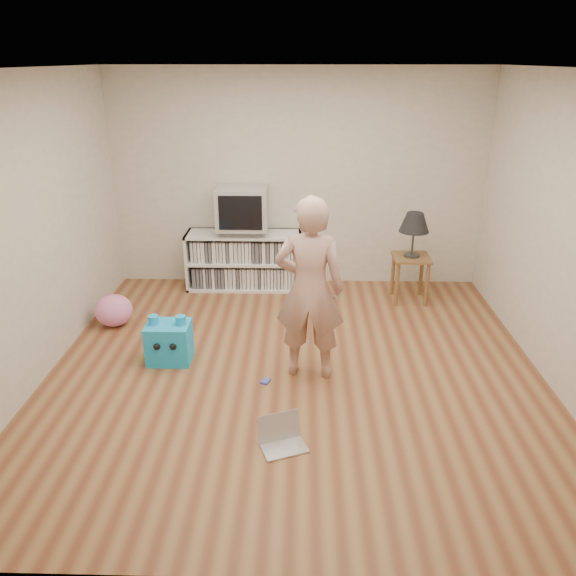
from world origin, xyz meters
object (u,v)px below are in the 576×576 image
at_px(laptop, 281,437).
at_px(plush_pink, 114,310).
at_px(crt_tv, 243,207).
at_px(table_lamp, 414,223).
at_px(dvd_deck, 243,230).
at_px(plush_blue, 169,342).
at_px(side_table, 411,267).
at_px(media_unit, 244,260).
at_px(person, 310,289).

xyz_separation_m(laptop, plush_pink, (-1.87, 1.98, 0.11)).
xyz_separation_m(crt_tv, table_lamp, (1.98, -0.37, -0.08)).
height_order(dvd_deck, plush_pink, dvd_deck).
xyz_separation_m(dvd_deck, plush_blue, (-0.53, -1.87, -0.54)).
bearing_deg(dvd_deck, side_table, -10.59).
distance_m(dvd_deck, plush_pink, 1.81).
bearing_deg(plush_blue, crt_tv, 73.90).
relative_size(side_table, plush_pink, 1.39).
bearing_deg(media_unit, laptop, -79.58).
xyz_separation_m(crt_tv, side_table, (1.98, -0.37, -0.60)).
bearing_deg(crt_tv, laptop, -79.52).
distance_m(dvd_deck, person, 2.21).
height_order(media_unit, dvd_deck, dvd_deck).
bearing_deg(person, side_table, -119.35).
bearing_deg(plush_pink, plush_blue, -44.47).
bearing_deg(media_unit, person, -69.43).
bearing_deg(table_lamp, side_table, 180.00).
xyz_separation_m(dvd_deck, laptop, (0.57, -3.10, -0.67)).
xyz_separation_m(side_table, person, (-1.20, -1.70, 0.41)).
height_order(crt_tv, laptop, crt_tv).
distance_m(table_lamp, plush_blue, 3.02).
height_order(plush_blue, plush_pink, plush_blue).
xyz_separation_m(side_table, plush_pink, (-3.27, -0.75, -0.25)).
bearing_deg(crt_tv, table_lamp, -10.50).
bearing_deg(media_unit, plush_blue, -105.65).
relative_size(dvd_deck, table_lamp, 0.87).
bearing_deg(table_lamp, plush_pink, -167.05).
relative_size(table_lamp, laptop, 1.30).
relative_size(dvd_deck, side_table, 0.82).
relative_size(side_table, laptop, 1.39).
relative_size(person, plush_blue, 3.54).
bearing_deg(media_unit, plush_pink, -138.69).
distance_m(media_unit, plush_pink, 1.73).
bearing_deg(side_table, table_lamp, 0.00).
bearing_deg(person, table_lamp, -119.35).
distance_m(laptop, plush_blue, 1.65).
bearing_deg(laptop, table_lamp, 41.30).
relative_size(crt_tv, person, 0.36).
bearing_deg(laptop, side_table, 41.30).
xyz_separation_m(plush_blue, plush_pink, (-0.77, 0.75, -0.03)).
bearing_deg(side_table, person, -125.20).
bearing_deg(plush_pink, dvd_deck, 40.92).
bearing_deg(media_unit, dvd_deck, -90.00).
bearing_deg(laptop, person, 57.13).
height_order(dvd_deck, laptop, dvd_deck).
bearing_deg(plush_pink, crt_tv, 40.83).
bearing_deg(crt_tv, media_unit, 90.00).
relative_size(plush_blue, plush_pink, 1.18).
xyz_separation_m(dvd_deck, table_lamp, (1.98, -0.37, 0.21)).
bearing_deg(plush_pink, person, -24.45).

